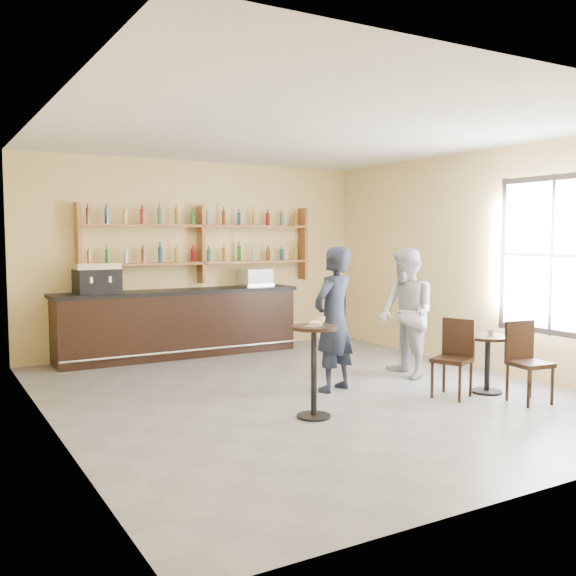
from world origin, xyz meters
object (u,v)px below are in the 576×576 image
espresso_machine (97,278)px  chair_west (452,359)px  pastry_case (256,278)px  patron_second (407,313)px  man_main (334,319)px  pedestal_table (314,372)px  cafe_table (487,364)px  chair_south (530,363)px  bar_counter (179,323)px

espresso_machine → chair_west: bearing=-57.4°
pastry_case → patron_second: bearing=-85.5°
man_main → chair_west: man_main is taller
pedestal_table → cafe_table: size_ratio=1.39×
espresso_machine → man_main: size_ratio=0.35×
chair_south → chair_west: bearing=140.6°
pedestal_table → chair_west: size_ratio=1.05×
espresso_machine → pedestal_table: espresso_machine is taller
espresso_machine → chair_west: size_ratio=0.69×
espresso_machine → pedestal_table: 4.37m
pedestal_table → bar_counter: bearing=89.9°
bar_counter → cafe_table: bearing=-60.0°
man_main → chair_south: bearing=115.6°
espresso_machine → pedestal_table: (1.29, -4.10, -0.82)m
espresso_machine → pedestal_table: size_ratio=0.65×
pastry_case → pedestal_table: (-1.41, -4.10, -0.74)m
espresso_machine → cafe_table: bearing=-53.2°
man_main → cafe_table: (1.59, -1.05, -0.55)m
man_main → chair_south: 2.37m
pastry_case → chair_south: (1.10, -4.85, -0.76)m
man_main → chair_south: size_ratio=1.92×
bar_counter → pastry_case: 1.57m
pastry_case → cafe_table: bearing=-85.5°
man_main → cafe_table: man_main is taller
pastry_case → cafe_table: pastry_case is taller
bar_counter → chair_south: 5.46m
cafe_table → chair_south: bearing=-85.2°
chair_south → patron_second: bearing=108.9°
bar_counter → pastry_case: (1.40, 0.00, 0.69)m
chair_west → pedestal_table: bearing=-115.8°
pastry_case → patron_second: 3.17m
bar_counter → patron_second: (2.16, -3.06, 0.35)m
chair_west → chair_south: chair_south is taller
pastry_case → pedestal_table: pastry_case is taller
man_main → cafe_table: bearing=127.4°
chair_south → cafe_table: bearing=102.7°
pedestal_table → cafe_table: 2.47m
chair_south → patron_second: 1.87m
espresso_machine → man_main: bearing=-60.7°
man_main → chair_west: size_ratio=1.93×
espresso_machine → patron_second: bearing=-46.2°
cafe_table → patron_second: size_ratio=0.40×
chair_west → cafe_table: bearing=62.1°
chair_south → pedestal_table: bearing=171.2°
man_main → pedestal_table: bearing=26.9°
pedestal_table → man_main: man_main is taller
pastry_case → chair_west: (0.50, -4.20, -0.76)m
bar_counter → chair_west: bearing=-65.6°
espresso_machine → bar_counter: bearing=-4.6°
cafe_table → patron_second: patron_second is taller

